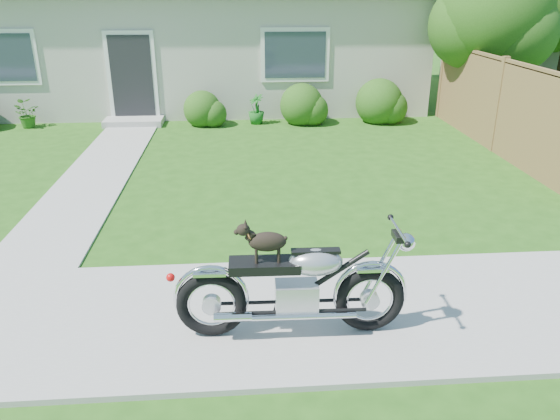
# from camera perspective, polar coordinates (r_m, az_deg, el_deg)

# --- Properties ---
(ground) EXTENTS (80.00, 80.00, 0.00)m
(ground) POSITION_cam_1_polar(r_m,az_deg,el_deg) (5.84, -14.51, -11.01)
(ground) COLOR #235114
(ground) RESTS_ON ground
(sidewalk) EXTENTS (24.00, 2.20, 0.04)m
(sidewalk) POSITION_cam_1_polar(r_m,az_deg,el_deg) (5.83, -14.52, -10.84)
(sidewalk) COLOR #9E9B93
(sidewalk) RESTS_ON ground
(walkway) EXTENTS (1.20, 8.00, 0.03)m
(walkway) POSITION_cam_1_polar(r_m,az_deg,el_deg) (10.61, -18.24, 3.99)
(walkway) COLOR #9E9B93
(walkway) RESTS_ON ground
(house) EXTENTS (12.60, 7.03, 4.50)m
(house) POSITION_cam_1_polar(r_m,az_deg,el_deg) (16.87, -8.47, 18.67)
(house) COLOR beige
(house) RESTS_ON ground
(fence) EXTENTS (0.12, 6.62, 1.90)m
(fence) POSITION_cam_1_polar(r_m,az_deg,el_deg) (11.99, 21.92, 10.10)
(fence) COLOR olive
(fence) RESTS_ON ground
(tree_near) EXTENTS (2.61, 2.55, 3.91)m
(tree_near) POSITION_cam_1_polar(r_m,az_deg,el_deg) (14.06, 22.06, 18.13)
(tree_near) COLOR #3D2B1C
(tree_near) RESTS_ON ground
(shrub_row) EXTENTS (10.85, 1.17, 1.17)m
(shrub_row) POSITION_cam_1_polar(r_m,az_deg,el_deg) (13.58, -3.43, 10.77)
(shrub_row) COLOR #274F15
(shrub_row) RESTS_ON ground
(potted_plant_left) EXTENTS (0.65, 0.59, 0.65)m
(potted_plant_left) POSITION_cam_1_polar(r_m,az_deg,el_deg) (14.57, -25.06, 9.05)
(potted_plant_left) COLOR #295D18
(potted_plant_left) RESTS_ON ground
(potted_plant_right) EXTENTS (0.56, 0.56, 0.73)m
(potted_plant_right) POSITION_cam_1_polar(r_m,az_deg,el_deg) (13.65, -2.51, 10.48)
(potted_plant_right) COLOR #1A5E1B
(potted_plant_right) RESTS_ON ground
(motorcycle_with_dog) EXTENTS (2.22, 0.60, 1.15)m
(motorcycle_with_dog) POSITION_cam_1_polar(r_m,az_deg,el_deg) (5.14, 1.68, -7.96)
(motorcycle_with_dog) COLOR black
(motorcycle_with_dog) RESTS_ON sidewalk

